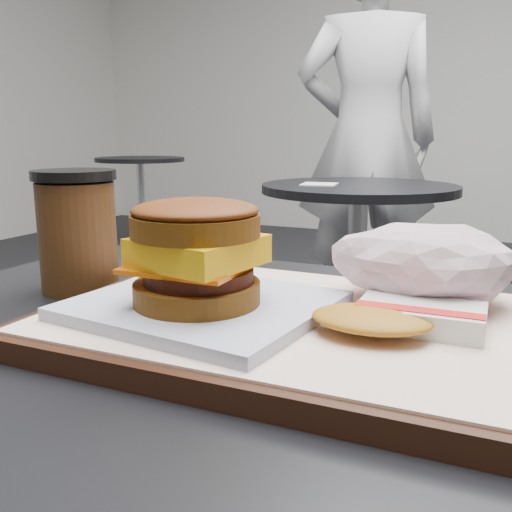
% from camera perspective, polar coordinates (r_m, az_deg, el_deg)
% --- Properties ---
extents(serving_tray, '(0.38, 0.28, 0.02)m').
position_cam_1_polar(serving_tray, '(0.47, 3.15, -6.76)').
color(serving_tray, black).
rests_on(serving_tray, customer_table).
extents(breakfast_sandwich, '(0.21, 0.19, 0.09)m').
position_cam_1_polar(breakfast_sandwich, '(0.45, -5.75, -0.98)').
color(breakfast_sandwich, silver).
rests_on(breakfast_sandwich, serving_tray).
extents(hash_brown, '(0.12, 0.09, 0.02)m').
position_cam_1_polar(hash_brown, '(0.43, 14.08, -5.99)').
color(hash_brown, silver).
rests_on(hash_brown, serving_tray).
extents(crumpled_wrapper, '(0.15, 0.12, 0.07)m').
position_cam_1_polar(crumpled_wrapper, '(0.50, 16.35, -0.66)').
color(crumpled_wrapper, white).
rests_on(crumpled_wrapper, serving_tray).
extents(coffee_cup, '(0.08, 0.08, 0.12)m').
position_cam_1_polar(coffee_cup, '(0.61, -17.42, 2.36)').
color(coffee_cup, '#3F230F').
rests_on(coffee_cup, customer_table).
extents(neighbor_table, '(0.70, 0.70, 0.75)m').
position_cam_1_polar(neighbor_table, '(2.11, 10.09, 1.65)').
color(neighbor_table, black).
rests_on(neighbor_table, ground).
extents(napkin, '(0.14, 0.14, 0.00)m').
position_cam_1_polar(napkin, '(2.05, 6.35, 7.15)').
color(napkin, white).
rests_on(napkin, neighbor_table).
extents(patron, '(0.77, 0.64, 1.81)m').
position_cam_1_polar(patron, '(2.75, 11.08, 11.42)').
color(patron, silver).
rests_on(patron, ground).
extents(bg_table_mid, '(0.66, 0.66, 0.75)m').
position_cam_1_polar(bg_table_mid, '(4.40, -11.43, 7.19)').
color(bg_table_mid, black).
rests_on(bg_table_mid, ground).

